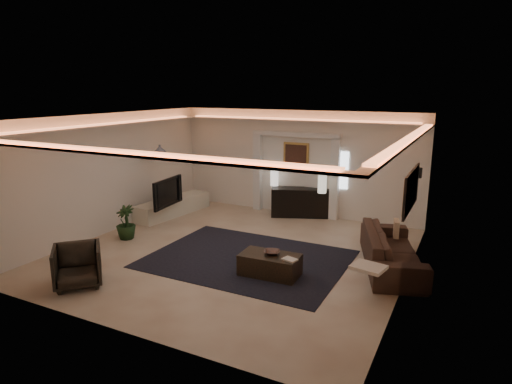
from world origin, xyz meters
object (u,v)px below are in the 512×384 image
at_px(coffee_table, 270,265).
at_px(sofa, 392,250).
at_px(armchair, 78,266).
at_px(console, 300,202).

bearing_deg(coffee_table, sofa, 32.87).
bearing_deg(armchair, sofa, -11.78).
xyz_separation_m(sofa, coffee_table, (-1.99, -1.42, -0.16)).
relative_size(console, armchair, 1.94).
distance_m(coffee_table, armchair, 3.50).
xyz_separation_m(console, armchair, (-1.99, -5.91, -0.03)).
height_order(console, armchair, console).
height_order(coffee_table, armchair, armchair).
xyz_separation_m(coffee_table, armchair, (-2.91, -1.95, 0.17)).
distance_m(sofa, coffee_table, 2.45).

